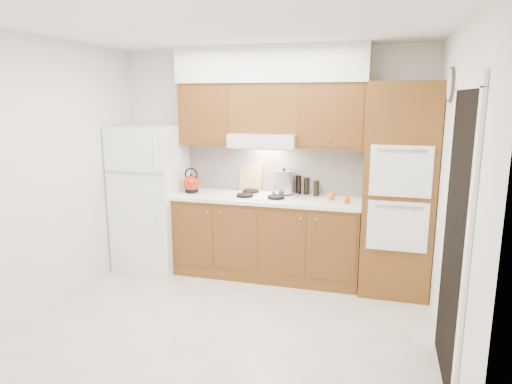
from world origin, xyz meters
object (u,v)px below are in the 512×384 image
at_px(oven_cabinet, 398,190).
at_px(kettle, 191,184).
at_px(stock_pot, 284,182).
at_px(fridge, 151,197).

relative_size(oven_cabinet, kettle, 11.22).
distance_m(kettle, stock_pot, 1.09).
height_order(oven_cabinet, kettle, oven_cabinet).
relative_size(oven_cabinet, stock_pot, 8.89).
bearing_deg(fridge, oven_cabinet, 0.70).
bearing_deg(oven_cabinet, fridge, -179.30).
xyz_separation_m(oven_cabinet, stock_pot, (-1.25, 0.16, -0.01)).
bearing_deg(stock_pot, fridge, -173.04).
xyz_separation_m(kettle, stock_pot, (1.08, 0.16, 0.05)).
xyz_separation_m(oven_cabinet, kettle, (-2.33, 0.00, -0.05)).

